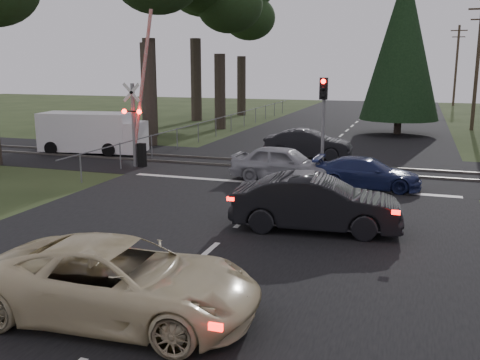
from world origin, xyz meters
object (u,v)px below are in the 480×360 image
at_px(utility_pole_far, 456,64).
at_px(dark_car_far, 308,144).
at_px(dark_hatchback, 316,203).
at_px(silver_car, 284,164).
at_px(cream_coupe, 119,281).
at_px(blue_sedan, 367,173).
at_px(traffic_signal_center, 323,109).
at_px(crossing_signal, 138,122).
at_px(white_van, 95,133).
at_px(utility_pole_mid, 477,63).

xyz_separation_m(utility_pole_far, dark_car_far, (-8.86, -40.45, -4.01)).
distance_m(dark_hatchback, silver_car, 6.48).
xyz_separation_m(cream_coupe, blue_sedan, (3.30, 12.38, -0.15)).
bearing_deg(traffic_signal_center, blue_sedan, -44.34).
bearing_deg(crossing_signal, utility_pole_far, 70.77).
bearing_deg(white_van, crossing_signal, -42.29).
bearing_deg(utility_pole_far, cream_coupe, -98.42).
relative_size(cream_coupe, silver_car, 1.23).
distance_m(cream_coupe, dark_car_far, 18.30).
distance_m(traffic_signal_center, dark_car_far, 4.61).
xyz_separation_m(blue_sedan, dark_car_far, (-3.46, 5.92, 0.13)).
bearing_deg(cream_coupe, silver_car, -3.48).
bearing_deg(blue_sedan, utility_pole_mid, -13.03).
bearing_deg(crossing_signal, blue_sedan, -6.38).
distance_m(crossing_signal, silver_car, 7.27).
height_order(blue_sedan, white_van, white_van).
distance_m(silver_car, dark_car_far, 5.77).
xyz_separation_m(dark_car_far, white_van, (-11.09, -1.99, 0.37)).
xyz_separation_m(dark_hatchback, white_van, (-13.68, 9.79, 0.31)).
height_order(dark_hatchback, silver_car, dark_hatchback).
bearing_deg(cream_coupe, utility_pole_far, -11.90).
bearing_deg(cream_coupe, crossing_signal, 24.11).
bearing_deg(utility_pole_far, utility_pole_mid, -90.00).
bearing_deg(dark_car_far, utility_pole_mid, -31.90).
height_order(utility_pole_mid, silver_car, utility_pole_mid).
bearing_deg(dark_car_far, cream_coupe, 178.45).
xyz_separation_m(cream_coupe, dark_car_far, (-0.16, 18.30, -0.01)).
relative_size(crossing_signal, utility_pole_mid, 0.77).
distance_m(traffic_signal_center, utility_pole_mid, 20.82).
height_order(dark_car_far, white_van, white_van).
distance_m(utility_pole_far, silver_car, 47.20).
bearing_deg(white_van, utility_pole_far, 56.16).
bearing_deg(utility_pole_far, traffic_signal_center, -99.60).
relative_size(utility_pole_mid, white_van, 1.58).
xyz_separation_m(traffic_signal_center, utility_pole_mid, (7.50, 19.32, 1.92)).
relative_size(crossing_signal, silver_car, 1.64).
relative_size(silver_car, blue_sedan, 1.06).
distance_m(crossing_signal, utility_pole_mid, 25.78).
xyz_separation_m(traffic_signal_center, dark_hatchback, (1.23, -7.91, -2.03)).
height_order(crossing_signal, utility_pole_mid, utility_pole_mid).
relative_size(utility_pole_mid, dark_hatchback, 1.90).
distance_m(traffic_signal_center, blue_sedan, 3.68).
bearing_deg(traffic_signal_center, crossing_signal, -173.85).
height_order(utility_pole_mid, cream_coupe, utility_pole_mid).
distance_m(silver_car, blue_sedan, 3.30).
relative_size(cream_coupe, blue_sedan, 1.30).
bearing_deg(silver_car, cream_coupe, -176.12).
bearing_deg(silver_car, dark_car_far, 5.49).
relative_size(traffic_signal_center, white_van, 0.72).
bearing_deg(dark_car_far, white_van, 98.11).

